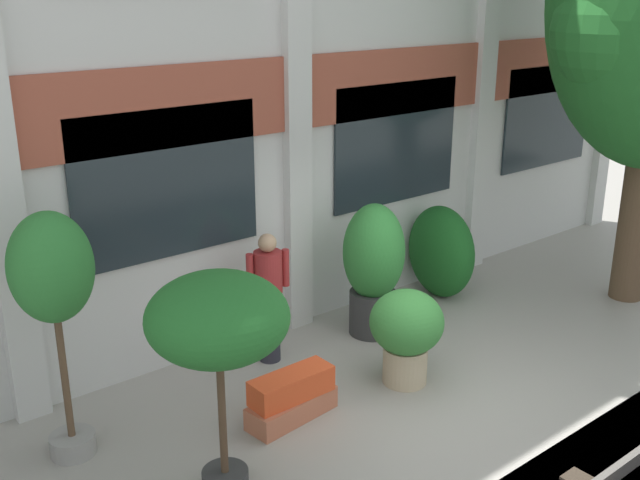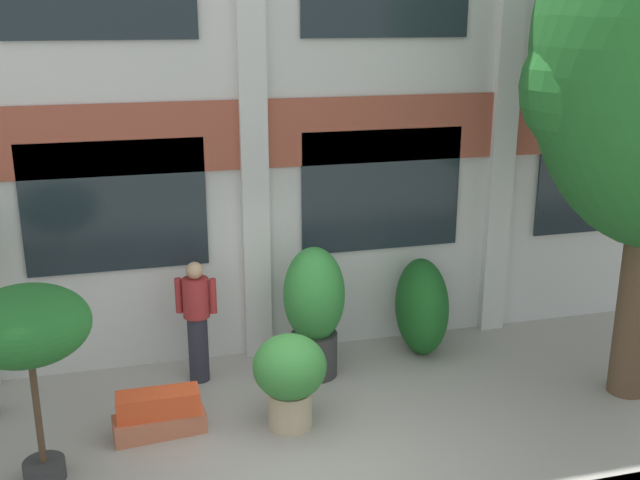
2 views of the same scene
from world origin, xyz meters
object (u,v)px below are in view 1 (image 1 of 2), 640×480
(topiary_hedge, at_px, (441,252))
(potted_plant_glazed_jar, at_px, (374,262))
(potted_plant_fluted_column, at_px, (406,330))
(potted_plant_low_pan, at_px, (218,324))
(potted_plant_terracotta_small, at_px, (53,280))
(potted_plant_square_trough, at_px, (292,397))
(resident_by_doorway, at_px, (269,294))

(topiary_hedge, bearing_deg, potted_plant_glazed_jar, -169.58)
(potted_plant_fluted_column, height_order, potted_plant_glazed_jar, potted_plant_glazed_jar)
(potted_plant_fluted_column, distance_m, potted_plant_glazed_jar, 1.38)
(potted_plant_fluted_column, bearing_deg, potted_plant_low_pan, -171.98)
(potted_plant_terracotta_small, bearing_deg, potted_plant_fluted_column, -16.85)
(potted_plant_square_trough, height_order, potted_plant_glazed_jar, potted_plant_glazed_jar)
(potted_plant_terracotta_small, distance_m, potted_plant_low_pan, 1.68)
(potted_plant_square_trough, bearing_deg, potted_plant_fluted_column, -7.97)
(resident_by_doorway, height_order, topiary_hedge, resident_by_doorway)
(potted_plant_terracotta_small, distance_m, resident_by_doorway, 2.82)
(potted_plant_low_pan, xyz_separation_m, potted_plant_glazed_jar, (3.27, 1.57, -0.67))
(potted_plant_low_pan, distance_m, topiary_hedge, 5.34)
(potted_plant_square_trough, xyz_separation_m, topiary_hedge, (3.71, 1.29, 0.43))
(potted_plant_terracotta_small, bearing_deg, topiary_hedge, 4.24)
(potted_plant_low_pan, xyz_separation_m, potted_plant_fluted_column, (2.67, 0.38, -1.01))
(potted_plant_terracotta_small, xyz_separation_m, potted_plant_low_pan, (0.84, -1.44, -0.16))
(potted_plant_square_trough, distance_m, potted_plant_fluted_column, 1.54)
(potted_plant_fluted_column, xyz_separation_m, resident_by_doorway, (-0.89, 1.43, 0.21))
(potted_plant_fluted_column, bearing_deg, topiary_hedge, 33.72)
(potted_plant_fluted_column, bearing_deg, resident_by_doorway, 121.96)
(potted_plant_square_trough, distance_m, potted_plant_low_pan, 1.94)
(potted_plant_fluted_column, distance_m, resident_by_doorway, 1.69)
(potted_plant_terracotta_small, height_order, topiary_hedge, potted_plant_terracotta_small)
(resident_by_doorway, relative_size, topiary_hedge, 1.20)
(potted_plant_terracotta_small, relative_size, potted_plant_glazed_jar, 1.40)
(potted_plant_low_pan, bearing_deg, potted_plant_glazed_jar, 25.59)
(topiary_hedge, bearing_deg, resident_by_doorway, -178.78)
(potted_plant_terracotta_small, bearing_deg, potted_plant_square_trough, -22.81)
(potted_plant_terracotta_small, xyz_separation_m, potted_plant_fluted_column, (3.52, -1.07, -1.17))
(potted_plant_square_trough, distance_m, topiary_hedge, 3.95)
(potted_plant_low_pan, height_order, resident_by_doorway, potted_plant_low_pan)
(potted_plant_square_trough, relative_size, potted_plant_low_pan, 0.50)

